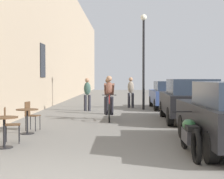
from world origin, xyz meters
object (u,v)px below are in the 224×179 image
object	(u,v)px
cafe_table_near	(4,125)
cafe_table_mid	(27,116)
pedestrian_far	(131,91)
parked_car_third	(168,94)
pedestrian_mid	(87,92)
street_lamp	(144,49)
parked_motorcycle	(190,136)
parked_car_second	(189,99)
cyclist_on_bicycle	(109,99)
pedestrian_near	(108,94)
cafe_chair_near_toward_street	(9,122)
cafe_chair_mid_toward_street	(31,114)

from	to	relation	value
cafe_table_near	cafe_table_mid	distance (m)	2.08
pedestrian_far	parked_car_third	bearing A→B (deg)	-15.73
pedestrian_mid	street_lamp	size ratio (longest dim) A/B	0.33
cafe_table_near	parked_motorcycle	world-z (taller)	parked_motorcycle
pedestrian_mid	parked_car_second	bearing A→B (deg)	-44.33
cyclist_on_bicycle	pedestrian_near	distance (m)	2.34
pedestrian_mid	parked_motorcycle	distance (m)	10.43
pedestrian_mid	street_lamp	bearing A→B (deg)	17.25
cafe_chair_near_toward_street	cafe_table_near	bearing A→B (deg)	-83.15
cafe_chair_near_toward_street	cafe_chair_mid_toward_street	size ratio (longest dim) A/B	1.00
pedestrian_near	parked_motorcycle	bearing A→B (deg)	-76.36
parked_car_second	parked_car_third	world-z (taller)	parked_car_second
cafe_chair_mid_toward_street	pedestrian_near	world-z (taller)	pedestrian_near
pedestrian_far	cyclist_on_bicycle	bearing A→B (deg)	-99.70
parked_motorcycle	cyclist_on_bicycle	bearing A→B (deg)	107.37
pedestrian_near	parked_motorcycle	size ratio (longest dim) A/B	0.75
cyclist_on_bicycle	parked_motorcycle	size ratio (longest dim) A/B	0.82
cyclist_on_bicycle	street_lamp	world-z (taller)	street_lamp
cafe_chair_mid_toward_street	cyclist_on_bicycle	distance (m)	3.59
cafe_chair_near_toward_street	parked_car_third	bearing A→B (deg)	62.32
pedestrian_near	pedestrian_mid	size ratio (longest dim) A/B	0.99
cyclist_on_bicycle	pedestrian_far	world-z (taller)	cyclist_on_bicycle
cafe_chair_mid_toward_street	parked_motorcycle	size ratio (longest dim) A/B	0.41
cafe_chair_near_toward_street	pedestrian_far	xyz separation A→B (m)	(3.32, 10.64, 0.42)
cafe_table_mid	street_lamp	world-z (taller)	street_lamp
street_lamp	parked_car_second	bearing A→B (deg)	-74.49
parked_motorcycle	pedestrian_far	bearing A→B (deg)	94.41
cafe_table_near	cafe_chair_mid_toward_street	size ratio (longest dim) A/B	0.81
cyclist_on_bicycle	parked_car_third	xyz separation A→B (m)	(2.96, 5.23, -0.05)
cyclist_on_bicycle	parked_car_third	bearing A→B (deg)	60.47
cafe_chair_near_toward_street	cafe_table_mid	distance (m)	1.47
street_lamp	pedestrian_far	bearing A→B (deg)	120.35
cafe_chair_near_toward_street	parked_car_third	world-z (taller)	parked_car_third
cyclist_on_bicycle	pedestrian_mid	bearing A→B (deg)	107.48
cafe_table_mid	pedestrian_near	size ratio (longest dim) A/B	0.45
cafe_table_mid	cyclist_on_bicycle	world-z (taller)	cyclist_on_bicycle
pedestrian_far	parked_car_third	xyz separation A→B (m)	(1.97, -0.56, -0.18)
cafe_chair_near_toward_street	pedestrian_far	bearing A→B (deg)	72.70
street_lamp	parked_car_second	xyz separation A→B (m)	(1.39, -4.99, -2.29)
cafe_chair_near_toward_street	street_lamp	xyz separation A→B (m)	(3.94, 9.57, 2.59)
cafe_table_near	cafe_table_mid	size ratio (longest dim) A/B	1.00
pedestrian_mid	cafe_table_mid	bearing A→B (deg)	-98.33
cafe_table_near	parked_motorcycle	size ratio (longest dim) A/B	0.34
cafe_table_mid	pedestrian_mid	distance (m)	7.32
parked_car_second	parked_motorcycle	xyz separation A→B (m)	(-1.09, -5.83, -0.42)
cafe_table_mid	parked_car_third	world-z (taller)	parked_car_third
cafe_chair_mid_toward_street	pedestrian_far	distance (m)	9.14
parked_motorcycle	pedestrian_near	bearing A→B (deg)	103.64
cafe_chair_mid_toward_street	pedestrian_mid	distance (m)	6.66
cyclist_on_bicycle	street_lamp	bearing A→B (deg)	71.12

